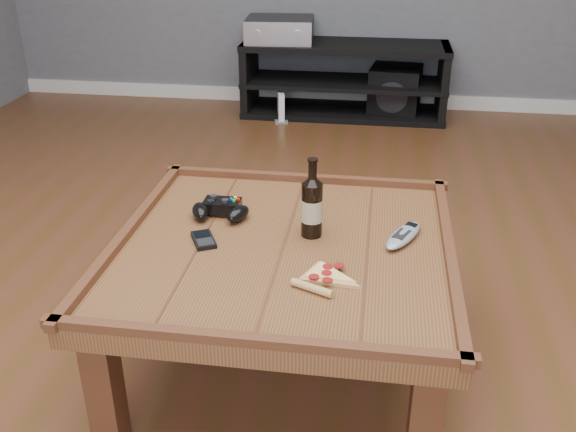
# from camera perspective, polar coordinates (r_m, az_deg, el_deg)

# --- Properties ---
(ground) EXTENTS (6.00, 6.00, 0.00)m
(ground) POSITION_cam_1_polar(r_m,az_deg,el_deg) (2.17, -0.35, -12.99)
(ground) COLOR #4F3016
(ground) RESTS_ON ground
(baseboard) EXTENTS (5.00, 0.02, 0.10)m
(baseboard) POSITION_cam_1_polar(r_m,az_deg,el_deg) (4.84, 5.11, 10.39)
(baseboard) COLOR silver
(baseboard) RESTS_ON ground
(coffee_table) EXTENTS (1.03, 1.03, 0.48)m
(coffee_table) POSITION_cam_1_polar(r_m,az_deg,el_deg) (1.95, -0.38, -4.07)
(coffee_table) COLOR #4E2F16
(coffee_table) RESTS_ON ground
(media_console) EXTENTS (1.40, 0.45, 0.50)m
(media_console) POSITION_cam_1_polar(r_m,az_deg,el_deg) (4.56, 5.01, 11.94)
(media_console) COLOR black
(media_console) RESTS_ON ground
(beer_bottle) EXTENTS (0.07, 0.07, 0.25)m
(beer_bottle) POSITION_cam_1_polar(r_m,az_deg,el_deg) (1.93, 2.14, 0.96)
(beer_bottle) COLOR black
(beer_bottle) RESTS_ON coffee_table
(game_controller) EXTENTS (0.21, 0.14, 0.06)m
(game_controller) POSITION_cam_1_polar(r_m,az_deg,el_deg) (2.08, -6.03, 0.58)
(game_controller) COLOR black
(game_controller) RESTS_ON coffee_table
(pizza_slice) EXTENTS (0.21, 0.25, 0.02)m
(pizza_slice) POSITION_cam_1_polar(r_m,az_deg,el_deg) (1.75, 3.26, -5.47)
(pizza_slice) COLOR tan
(pizza_slice) RESTS_ON coffee_table
(smartphone) EXTENTS (0.10, 0.12, 0.01)m
(smartphone) POSITION_cam_1_polar(r_m,az_deg,el_deg) (1.95, -7.51, -2.10)
(smartphone) COLOR black
(smartphone) RESTS_ON coffee_table
(remote_control) EXTENTS (0.14, 0.21, 0.03)m
(remote_control) POSITION_cam_1_polar(r_m,az_deg,el_deg) (1.97, 10.24, -1.70)
(remote_control) COLOR gray
(remote_control) RESTS_ON coffee_table
(av_receiver) EXTENTS (0.47, 0.41, 0.16)m
(av_receiver) POSITION_cam_1_polar(r_m,az_deg,el_deg) (4.53, -0.74, 16.24)
(av_receiver) COLOR black
(av_receiver) RESTS_ON media_console
(subwoofer) EXTENTS (0.38, 0.38, 0.34)m
(subwoofer) POSITION_cam_1_polar(r_m,az_deg,el_deg) (4.62, 9.48, 10.89)
(subwoofer) COLOR black
(subwoofer) RESTS_ON ground
(game_console) EXTENTS (0.12, 0.17, 0.20)m
(game_console) POSITION_cam_1_polar(r_m,az_deg,el_deg) (4.45, -0.64, 9.57)
(game_console) COLOR slate
(game_console) RESTS_ON ground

